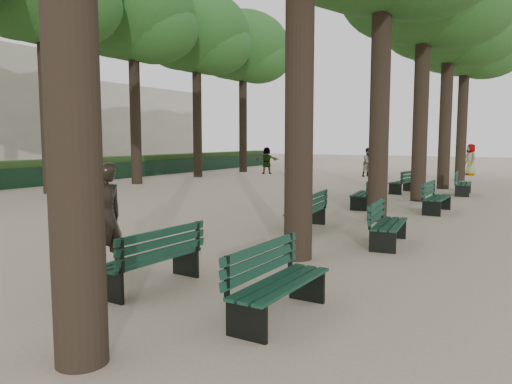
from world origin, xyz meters
The scene contains 21 objects.
ground centered at (0.00, 0.00, 0.00)m, with size 120.00×120.00×0.00m, color #BAA38D.
tree_central_4 centered at (1.50, 18.00, 7.65)m, with size 6.00×6.00×9.95m.
tree_central_5 centered at (1.50, 23.00, 7.65)m, with size 6.00×6.00×9.95m.
tree_far_3 centered at (-12.00, 13.00, 8.14)m, with size 6.00×6.00×10.45m.
tree_far_4 centered at (-12.00, 18.00, 8.14)m, with size 6.00×6.00×10.45m.
tree_far_5 centered at (-12.00, 23.00, 8.14)m, with size 6.00×6.00×10.45m.
bench_left_0 centered at (0.37, 0.26, 0.27)m, with size 0.67×1.83×0.92m.
bench_left_1 centered at (0.37, 5.86, 0.27)m, with size 0.77×1.85×0.92m.
bench_left_2 centered at (0.37, 10.31, 0.27)m, with size 0.79×1.86×0.92m.
bench_left_3 centered at (0.37, 15.37, 0.27)m, with size 0.78×1.85×0.92m.
bench_right_0 centered at (2.63, 0.09, 0.27)m, with size 0.60×1.81×0.92m.
bench_right_1 centered at (2.63, 5.04, 0.27)m, with size 0.78×1.85×0.92m.
bench_right_2 centered at (2.63, 10.37, 0.27)m, with size 0.59×1.81×0.92m.
bench_right_3 centered at (2.63, 15.85, 0.27)m, with size 0.73×1.84×0.92m.
man_with_map centered at (-0.83, 0.52, 0.93)m, with size 0.64×0.76×1.85m.
pedestrian_e centered at (-9.79, 22.25, 0.84)m, with size 1.57×0.34×1.69m, color #262628.
pedestrian_a centered at (-3.54, 23.24, 0.84)m, with size 0.82×0.34×1.68m, color #262628.
pedestrian_d centered at (1.49, 27.35, 0.95)m, with size 0.93×0.38×1.90m, color #262628.
fence centered at (-15.00, 11.00, 0.45)m, with size 0.08×42.00×0.90m, color black.
hedge centered at (-15.70, 11.00, 0.60)m, with size 1.20×42.00×1.20m, color #1F3B14.
building_far centered at (-33.00, 30.00, 3.50)m, with size 12.00×16.00×7.00m, color #B7B2A3.
Camera 1 is at (5.38, -5.24, 2.23)m, focal length 35.00 mm.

